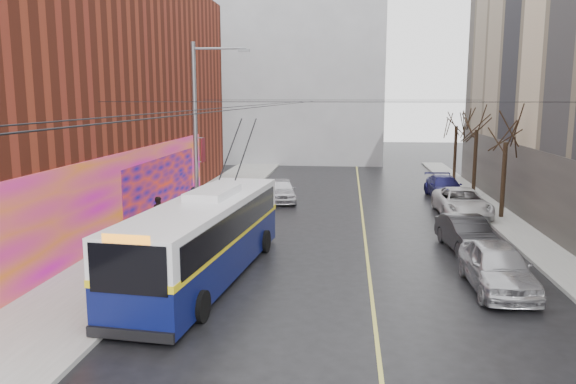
# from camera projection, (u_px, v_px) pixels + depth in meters

# --- Properties ---
(ground) EXTENTS (140.00, 140.00, 0.00)m
(ground) POSITION_uv_depth(u_px,v_px,m) (323.00, 332.00, 15.86)
(ground) COLOR black
(ground) RESTS_ON ground
(sidewalk_left) EXTENTS (4.00, 60.00, 0.15)m
(sidewalk_left) POSITION_uv_depth(u_px,v_px,m) (176.00, 227.00, 28.45)
(sidewalk_left) COLOR gray
(sidewalk_left) RESTS_ON ground
(sidewalk_right) EXTENTS (2.00, 60.00, 0.15)m
(sidewalk_right) POSITION_uv_depth(u_px,v_px,m) (523.00, 236.00, 26.67)
(sidewalk_right) COLOR gray
(sidewalk_right) RESTS_ON ground
(lane_line) EXTENTS (0.12, 50.00, 0.01)m
(lane_line) POSITION_uv_depth(u_px,v_px,m) (363.00, 224.00, 29.43)
(lane_line) COLOR #BFB74C
(lane_line) RESTS_ON ground
(building_left) EXTENTS (12.11, 36.00, 14.00)m
(building_left) POSITION_uv_depth(u_px,v_px,m) (38.00, 89.00, 30.09)
(building_left) COLOR maroon
(building_left) RESTS_ON ground
(building_far) EXTENTS (20.50, 12.10, 18.00)m
(building_far) POSITION_uv_depth(u_px,v_px,m) (286.00, 74.00, 59.10)
(building_far) COLOR gray
(building_far) RESTS_ON ground
(streetlight_pole) EXTENTS (2.65, 0.60, 9.00)m
(streetlight_pole) POSITION_uv_depth(u_px,v_px,m) (199.00, 136.00, 25.50)
(streetlight_pole) COLOR slate
(streetlight_pole) RESTS_ON ground
(catenary_wires) EXTENTS (18.00, 60.00, 0.22)m
(catenary_wires) POSITION_uv_depth(u_px,v_px,m) (288.00, 104.00, 29.57)
(catenary_wires) COLOR black
(tree_near) EXTENTS (3.20, 3.20, 6.40)m
(tree_near) POSITION_uv_depth(u_px,v_px,m) (507.00, 128.00, 29.78)
(tree_near) COLOR black
(tree_near) RESTS_ON ground
(tree_mid) EXTENTS (3.20, 3.20, 6.68)m
(tree_mid) POSITION_uv_depth(u_px,v_px,m) (477.00, 118.00, 36.59)
(tree_mid) COLOR black
(tree_mid) RESTS_ON ground
(tree_far) EXTENTS (3.20, 3.20, 6.57)m
(tree_far) POSITION_uv_depth(u_px,v_px,m) (457.00, 116.00, 43.47)
(tree_far) COLOR black
(tree_far) RESTS_ON ground
(puddle) EXTENTS (2.20, 3.39, 0.01)m
(puddle) POSITION_uv_depth(u_px,v_px,m) (140.00, 311.00, 17.40)
(puddle) COLOR black
(puddle) RESTS_ON ground
(pigeons_flying) EXTENTS (2.03, 4.76, 0.91)m
(pigeons_flying) POSITION_uv_depth(u_px,v_px,m) (263.00, 87.00, 25.22)
(pigeons_flying) COLOR slate
(trolleybus) EXTENTS (3.69, 12.03, 5.63)m
(trolleybus) POSITION_uv_depth(u_px,v_px,m) (205.00, 237.00, 20.34)
(trolleybus) COLOR #080E41
(trolleybus) RESTS_ON ground
(parked_car_a) EXTENTS (2.05, 4.89, 1.66)m
(parked_car_a) POSITION_uv_depth(u_px,v_px,m) (497.00, 267.00, 19.23)
(parked_car_a) COLOR #B1B1B6
(parked_car_a) RESTS_ON ground
(parked_car_b) EXTENTS (2.13, 4.62, 1.47)m
(parked_car_b) POSITION_uv_depth(u_px,v_px,m) (466.00, 234.00, 24.30)
(parked_car_b) COLOR black
(parked_car_b) RESTS_ON ground
(parked_car_c) EXTENTS (2.68, 5.64, 1.55)m
(parked_car_c) POSITION_uv_depth(u_px,v_px,m) (462.00, 203.00, 31.28)
(parked_car_c) COLOR silver
(parked_car_c) RESTS_ON ground
(parked_car_d) EXTENTS (2.31, 5.10, 1.45)m
(parked_car_d) POSITION_uv_depth(u_px,v_px,m) (444.00, 187.00, 36.96)
(parked_car_d) COLOR navy
(parked_car_d) RESTS_ON ground
(following_car) EXTENTS (2.42, 4.51, 1.46)m
(following_car) POSITION_uv_depth(u_px,v_px,m) (281.00, 190.00, 35.76)
(following_car) COLOR silver
(following_car) RESTS_ON ground
(pedestrian_a) EXTENTS (0.45, 0.64, 1.66)m
(pedestrian_a) POSITION_uv_depth(u_px,v_px,m) (165.00, 234.00, 23.21)
(pedestrian_a) COLOR black
(pedestrian_a) RESTS_ON sidewalk_left
(pedestrian_b) EXTENTS (0.83, 0.93, 1.59)m
(pedestrian_b) POSITION_uv_depth(u_px,v_px,m) (159.00, 212.00, 27.75)
(pedestrian_b) COLOR black
(pedestrian_b) RESTS_ON sidewalk_left
(pedestrian_c) EXTENTS (1.27, 1.31, 1.80)m
(pedestrian_c) POSITION_uv_depth(u_px,v_px,m) (196.00, 203.00, 29.56)
(pedestrian_c) COLOR black
(pedestrian_c) RESTS_ON sidewalk_left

